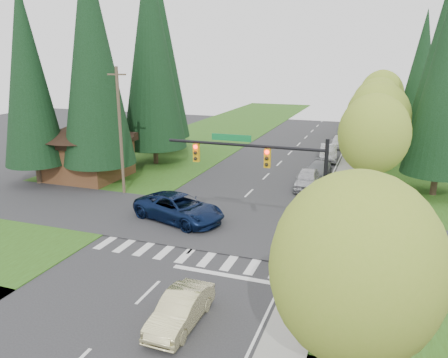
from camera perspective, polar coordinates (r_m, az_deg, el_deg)
The scene contains 33 objects.
ground at distance 22.22m, azimuth -8.58°, elevation -13.19°, with size 120.00×120.00×0.00m, color #28282B.
grass_east at distance 38.65m, azimuth 24.12°, elevation -1.73°, with size 14.00×110.00×0.06m, color #2B4913.
grass_west at distance 44.62m, azimuth -11.21°, elevation 1.55°, with size 14.00×110.00×0.06m, color #2B4913.
cross_street at distance 28.81m, azimuth -1.03°, elevation -6.07°, with size 120.00×8.00×0.10m, color #28282B.
sidewalk_east at distance 40.50m, azimuth 15.36°, elevation -0.10°, with size 1.80×80.00×0.13m, color gray.
curb_east at distance 40.57m, azimuth 14.17°, elevation 0.01°, with size 0.20×80.00×0.13m, color gray.
stone_wall_south at distance 17.40m, azimuth 13.69°, elevation -21.14°, with size 0.70×14.00×0.70m, color #4C4438.
stone_wall_north at distance 48.13m, azimuth 18.23°, elevation 2.47°, with size 0.70×40.00×0.70m, color #4C4438.
traffic_signal at distance 22.83m, azimuth 6.05°, elevation 1.18°, with size 8.70×0.37×6.80m.
brown_building at distance 41.04m, azimuth -17.42°, elevation 4.36°, with size 8.40×8.40×5.40m.
utility_pole at distance 35.14m, azimuth -13.39°, elevation 6.18°, with size 1.60×0.24×10.00m.
decid_tree_0 at distance 31.41m, azimuth 18.99°, elevation 5.52°, with size 4.80×4.80×8.37m.
decid_tree_1 at distance 38.31m, azimuth 19.44°, elevation 7.47°, with size 5.20×5.20×8.80m.
decid_tree_2 at distance 45.25m, azimuth 19.37°, elevation 8.76°, with size 5.00×5.00×8.82m.
decid_tree_3 at distance 52.24m, azimuth 19.61°, elevation 9.25°, with size 5.00×5.00×8.55m.
decid_tree_4 at distance 59.18m, azimuth 19.85°, elevation 10.26°, with size 5.40×5.40×9.18m.
decid_tree_5 at distance 66.20m, azimuth 19.70°, elevation 10.29°, with size 4.80×4.80×8.30m.
decid_tree_6 at distance 73.16m, azimuth 19.88°, elevation 10.96°, with size 5.20×5.20×8.86m.
decid_tree_south at distance 12.25m, azimuth 16.85°, elevation -11.12°, with size 4.60×4.60×7.92m.
conifer_w_a at distance 38.35m, azimuth -16.82°, elevation 15.20°, with size 6.12×6.12×19.80m.
conifer_w_b at distance 43.36m, azimuth -16.81°, elevation 13.84°, with size 5.44×5.44×17.80m.
conifer_w_c at distance 44.58m, azimuth -9.48°, elevation 16.24°, with size 6.46×6.46×20.80m.
conifer_w_d at distance 40.04m, azimuth -24.29°, elevation 12.34°, with size 5.10×5.10×16.80m.
conifer_w_e at distance 50.80m, azimuth -8.08°, elevation 15.06°, with size 5.78×5.78×18.80m.
conifer_e_b at distance 51.29m, azimuth 26.79°, elevation 14.17°, with size 6.12×6.12×19.80m.
conifer_e_c at distance 65.17m, azimuth 24.40°, elevation 13.07°, with size 5.10×5.10×16.80m.
sedan_champagne at distance 18.72m, azimuth -5.71°, elevation -16.61°, with size 1.44×4.14×1.36m, color beige.
suv_navy at distance 29.44m, azimuth -5.89°, elevation -3.80°, with size 2.99×6.48×1.80m, color #0B1838.
parked_car_a at distance 37.13m, azimuth 10.81°, elevation -0.03°, with size 1.92×4.77×1.62m, color #B0B1B6.
parked_car_b at distance 41.14m, azimuth 12.18°, elevation 1.21°, with size 1.86×4.56×1.32m, color slate.
parked_car_c at distance 47.95m, azimuth 13.51°, elevation 3.36°, with size 1.74×5.00×1.65m, color #9FA0A4.
parked_car_d at distance 55.39m, azimuth 14.79°, elevation 4.79°, with size 1.74×4.33×1.48m, color white.
parked_car_e at distance 61.11m, azimuth 15.92°, elevation 5.64°, with size 1.93×4.75×1.38m, color #A6A5AA.
Camera 1 is at (9.57, -17.01, 10.64)m, focal length 35.00 mm.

